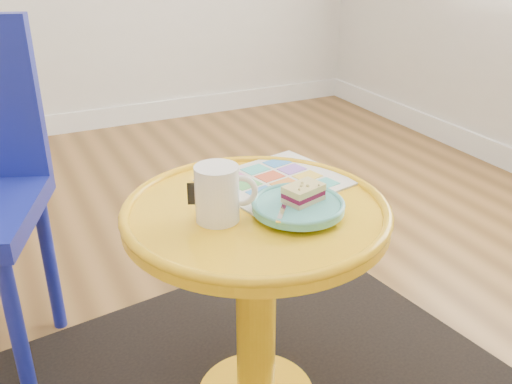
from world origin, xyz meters
name	(u,v)px	position (x,y,z in m)	size (l,w,h in m)	color
floor	(146,332)	(0.00, 0.00, 0.00)	(4.00, 4.00, 0.00)	brown
side_table	(256,269)	(0.18, -0.39, 0.40)	(0.58, 0.58, 0.56)	yellow
newspaper	(278,181)	(0.29, -0.29, 0.56)	(0.31, 0.26, 0.01)	silver
mug	(218,192)	(0.09, -0.40, 0.62)	(0.13, 0.09, 0.12)	white
plate	(298,207)	(0.25, -0.46, 0.57)	(0.20, 0.20, 0.02)	#55B3AE
cake_slice	(303,193)	(0.26, -0.45, 0.60)	(0.09, 0.08, 0.04)	#D3BC8C
fork	(285,205)	(0.21, -0.45, 0.58)	(0.10, 0.12, 0.00)	silver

